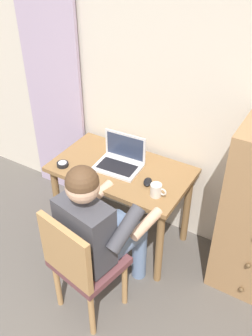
{
  "coord_description": "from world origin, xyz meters",
  "views": [
    {
      "loc": [
        1.01,
        -0.15,
        2.42
      ],
      "look_at": [
        -0.11,
        1.72,
        0.83
      ],
      "focal_mm": 40.44,
      "sensor_mm": 36.0,
      "label": 1
    }
  ],
  "objects_px": {
    "laptop": "(120,160)",
    "computer_mouse": "(148,182)",
    "coffee_mug": "(156,190)",
    "desk": "(122,181)",
    "chair": "(81,262)",
    "person_seated": "(100,226)",
    "desk_clock": "(63,164)"
  },
  "relations": [
    {
      "from": "chair",
      "to": "coffee_mug",
      "type": "xyz_separation_m",
      "value": [
        0.22,
        0.59,
        0.27
      ]
    },
    {
      "from": "desk",
      "to": "desk_clock",
      "type": "distance_m",
      "value": 0.47
    },
    {
      "from": "person_seated",
      "to": "coffee_mug",
      "type": "bearing_deg",
      "value": 64.82
    },
    {
      "from": "laptop",
      "to": "person_seated",
      "type": "bearing_deg",
      "value": -70.78
    },
    {
      "from": "desk",
      "to": "desk_clock",
      "type": "bearing_deg",
      "value": -152.91
    },
    {
      "from": "coffee_mug",
      "to": "desk_clock",
      "type": "bearing_deg",
      "value": -176.15
    },
    {
      "from": "chair",
      "to": "person_seated",
      "type": "height_order",
      "value": "person_seated"
    },
    {
      "from": "computer_mouse",
      "to": "coffee_mug",
      "type": "relative_size",
      "value": 0.83
    },
    {
      "from": "desk_clock",
      "to": "chair",
      "type": "bearing_deg",
      "value": -44.45
    },
    {
      "from": "laptop",
      "to": "computer_mouse",
      "type": "height_order",
      "value": "laptop"
    },
    {
      "from": "chair",
      "to": "laptop",
      "type": "distance_m",
      "value": 0.84
    },
    {
      "from": "coffee_mug",
      "to": "desk",
      "type": "bearing_deg",
      "value": 157.68
    },
    {
      "from": "desk",
      "to": "computer_mouse",
      "type": "distance_m",
      "value": 0.3
    },
    {
      "from": "laptop",
      "to": "computer_mouse",
      "type": "relative_size",
      "value": 3.54
    },
    {
      "from": "chair",
      "to": "laptop",
      "type": "bearing_deg",
      "value": 102.82
    },
    {
      "from": "chair",
      "to": "person_seated",
      "type": "distance_m",
      "value": 0.26
    },
    {
      "from": "person_seated",
      "to": "computer_mouse",
      "type": "height_order",
      "value": "person_seated"
    },
    {
      "from": "laptop",
      "to": "computer_mouse",
      "type": "distance_m",
      "value": 0.3
    },
    {
      "from": "laptop",
      "to": "desk_clock",
      "type": "xyz_separation_m",
      "value": [
        -0.38,
        -0.23,
        -0.04
      ]
    },
    {
      "from": "person_seated",
      "to": "desk",
      "type": "bearing_deg",
      "value": 107.66
    },
    {
      "from": "desk",
      "to": "coffee_mug",
      "type": "distance_m",
      "value": 0.44
    },
    {
      "from": "person_seated",
      "to": "desk_clock",
      "type": "bearing_deg",
      "value": 148.28
    },
    {
      "from": "computer_mouse",
      "to": "desk_clock",
      "type": "height_order",
      "value": "computer_mouse"
    },
    {
      "from": "desk",
      "to": "chair",
      "type": "height_order",
      "value": "chair"
    },
    {
      "from": "chair",
      "to": "desk_clock",
      "type": "bearing_deg",
      "value": 135.55
    },
    {
      "from": "desk_clock",
      "to": "person_seated",
      "type": "bearing_deg",
      "value": -31.72
    },
    {
      "from": "chair",
      "to": "person_seated",
      "type": "xyz_separation_m",
      "value": [
        0.03,
        0.18,
        0.18
      ]
    },
    {
      "from": "desk",
      "to": "laptop",
      "type": "height_order",
      "value": "laptop"
    },
    {
      "from": "chair",
      "to": "computer_mouse",
      "type": "relative_size",
      "value": 8.96
    },
    {
      "from": "chair",
      "to": "computer_mouse",
      "type": "height_order",
      "value": "chair"
    },
    {
      "from": "desk",
      "to": "chair",
      "type": "bearing_deg",
      "value": -78.68
    },
    {
      "from": "chair",
      "to": "desk_clock",
      "type": "height_order",
      "value": "chair"
    }
  ]
}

